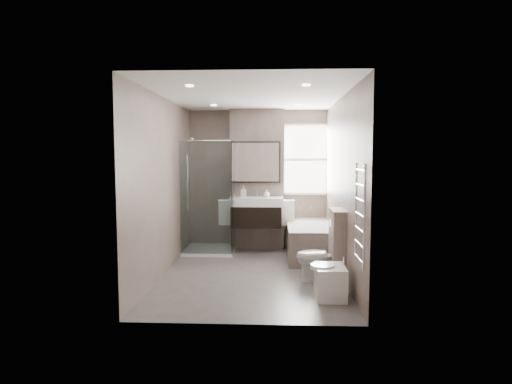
# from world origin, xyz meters

# --- Properties ---
(room) EXTENTS (2.70, 3.90, 2.70)m
(room) POSITION_xyz_m (0.00, 0.00, 1.30)
(room) COLOR #504C4A
(room) RESTS_ON ground
(vanity_pier) EXTENTS (1.00, 0.25, 2.60)m
(vanity_pier) POSITION_xyz_m (0.00, 1.77, 1.30)
(vanity_pier) COLOR #655850
(vanity_pier) RESTS_ON ground
(vanity) EXTENTS (0.95, 0.47, 0.66)m
(vanity) POSITION_xyz_m (0.00, 1.43, 0.74)
(vanity) COLOR black
(vanity) RESTS_ON vanity_pier
(mirror_cabinet) EXTENTS (0.86, 0.08, 0.76)m
(mirror_cabinet) POSITION_xyz_m (0.00, 1.61, 1.63)
(mirror_cabinet) COLOR black
(mirror_cabinet) RESTS_ON vanity_pier
(towel_left) EXTENTS (0.24, 0.06, 0.44)m
(towel_left) POSITION_xyz_m (-0.56, 1.40, 0.72)
(towel_left) COLOR silver
(towel_left) RESTS_ON vanity_pier
(towel_right) EXTENTS (0.24, 0.06, 0.44)m
(towel_right) POSITION_xyz_m (0.56, 1.40, 0.72)
(towel_right) COLOR silver
(towel_right) RESTS_ON vanity_pier
(shower_enclosure) EXTENTS (0.90, 0.90, 2.00)m
(shower_enclosure) POSITION_xyz_m (-0.75, 1.35, 0.49)
(shower_enclosure) COLOR white
(shower_enclosure) RESTS_ON ground
(bathtub) EXTENTS (0.75, 1.60, 0.57)m
(bathtub) POSITION_xyz_m (0.92, 1.10, 0.32)
(bathtub) COLOR #655850
(bathtub) RESTS_ON ground
(window) EXTENTS (0.98, 0.06, 1.33)m
(window) POSITION_xyz_m (0.90, 1.88, 1.68)
(window) COLOR white
(window) RESTS_ON room
(toilet) EXTENTS (0.67, 0.38, 0.68)m
(toilet) POSITION_xyz_m (0.97, -0.29, 0.34)
(toilet) COLOR white
(toilet) RESTS_ON ground
(cistern_box) EXTENTS (0.19, 0.55, 1.00)m
(cistern_box) POSITION_xyz_m (1.21, -0.25, 0.50)
(cistern_box) COLOR #655850
(cistern_box) RESTS_ON ground
(bidet) EXTENTS (0.43, 0.50, 0.52)m
(bidet) POSITION_xyz_m (1.01, -1.02, 0.21)
(bidet) COLOR white
(bidet) RESTS_ON ground
(towel_radiator) EXTENTS (0.03, 0.49, 1.10)m
(towel_radiator) POSITION_xyz_m (1.25, -1.60, 1.12)
(towel_radiator) COLOR silver
(towel_radiator) RESTS_ON room
(soap_bottle_a) EXTENTS (0.09, 0.10, 0.21)m
(soap_bottle_a) POSITION_xyz_m (-0.23, 1.43, 1.10)
(soap_bottle_a) COLOR white
(soap_bottle_a) RESTS_ON vanity
(soap_bottle_b) EXTENTS (0.11, 0.11, 0.14)m
(soap_bottle_b) POSITION_xyz_m (0.18, 1.47, 1.07)
(soap_bottle_b) COLOR white
(soap_bottle_b) RESTS_ON vanity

